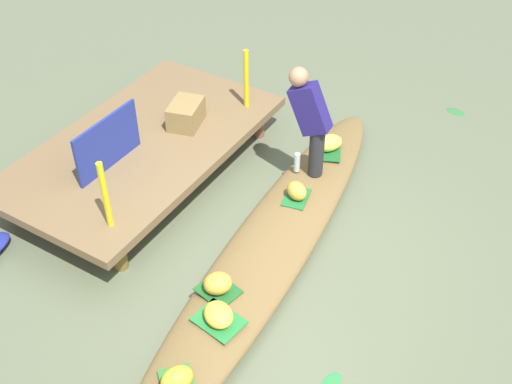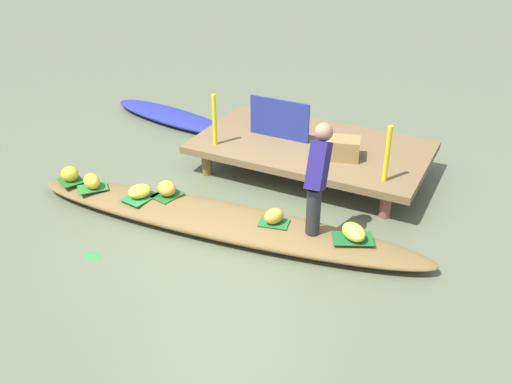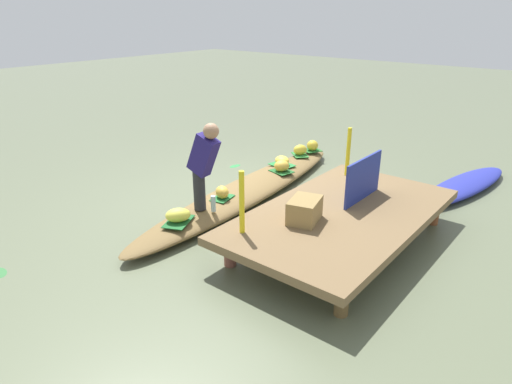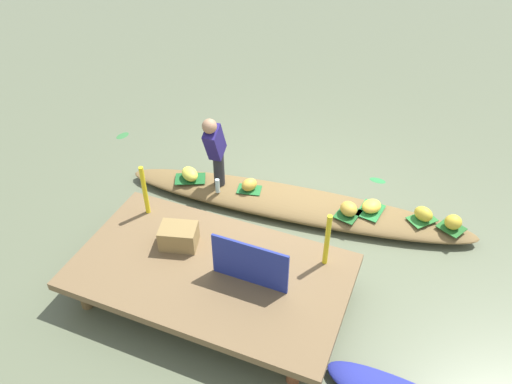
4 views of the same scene
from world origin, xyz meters
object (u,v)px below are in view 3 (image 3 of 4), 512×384
at_px(vendor_boat, 248,191).
at_px(water_bottle, 213,204).
at_px(banana_bunch_2, 282,166).
at_px(vendor_person, 203,162).
at_px(moored_boat, 464,185).
at_px(produce_crate, 305,210).
at_px(banana_bunch_0, 222,192).
at_px(banana_bunch_5, 312,145).
at_px(market_banner, 363,179).
at_px(banana_bunch_3, 300,150).
at_px(banana_bunch_4, 178,215).
at_px(banana_bunch_1, 282,161).

distance_m(vendor_boat, water_bottle, 1.13).
xyz_separation_m(vendor_boat, banana_bunch_2, (-0.80, 0.06, 0.21)).
bearing_deg(vendor_person, water_bottle, 118.69).
bearing_deg(moored_boat, vendor_person, -23.77).
bearing_deg(produce_crate, vendor_person, -82.33).
relative_size(vendor_boat, banana_bunch_0, 20.77).
distance_m(banana_bunch_5, produce_crate, 3.58).
relative_size(banana_bunch_5, market_banner, 0.25).
bearing_deg(moored_boat, market_banner, -6.63).
height_order(banana_bunch_3, water_bottle, water_bottle).
height_order(banana_bunch_2, banana_bunch_3, banana_bunch_3).
xyz_separation_m(banana_bunch_0, banana_bunch_4, (0.92, 0.09, -0.00)).
height_order(vendor_person, water_bottle, vendor_person).
height_order(banana_bunch_4, produce_crate, produce_crate).
relative_size(banana_bunch_1, banana_bunch_4, 0.91).
xyz_separation_m(vendor_boat, market_banner, (-0.10, 1.86, 0.61)).
height_order(banana_bunch_3, vendor_person, vendor_person).
bearing_deg(banana_bunch_4, banana_bunch_5, -174.58).
relative_size(vendor_boat, banana_bunch_4, 15.89).
bearing_deg(vendor_person, banana_bunch_0, -165.34).
height_order(banana_bunch_4, water_bottle, water_bottle).
distance_m(banana_bunch_0, banana_bunch_5, 2.82).
distance_m(banana_bunch_0, banana_bunch_3, 2.44).
distance_m(banana_bunch_2, water_bottle, 1.88).
xyz_separation_m(moored_boat, banana_bunch_2, (1.61, -2.49, 0.23)).
relative_size(banana_bunch_0, produce_crate, 0.56).
bearing_deg(banana_bunch_1, market_banner, 63.79).
bearing_deg(moored_boat, water_bottle, -23.07).
xyz_separation_m(banana_bunch_3, market_banner, (1.66, 2.07, 0.40)).
relative_size(vendor_boat, banana_bunch_1, 17.49).
height_order(banana_bunch_3, produce_crate, produce_crate).
bearing_deg(banana_bunch_2, banana_bunch_5, -169.50).
relative_size(banana_bunch_3, banana_bunch_5, 1.15).
height_order(vendor_boat, banana_bunch_3, banana_bunch_3).
relative_size(vendor_boat, market_banner, 5.66).
relative_size(banana_bunch_0, vendor_person, 0.20).
bearing_deg(market_banner, banana_bunch_5, -134.71).
relative_size(banana_bunch_2, produce_crate, 0.57).
xyz_separation_m(water_bottle, market_banner, (-1.16, 1.57, 0.39)).
xyz_separation_m(banana_bunch_5, produce_crate, (3.07, 1.83, 0.25)).
xyz_separation_m(banana_bunch_2, vendor_person, (1.92, 0.13, 0.60)).
distance_m(banana_bunch_5, vendor_person, 3.34).
bearing_deg(vendor_boat, water_bottle, 10.19).
height_order(banana_bunch_1, banana_bunch_5, banana_bunch_5).
relative_size(moored_boat, banana_bunch_5, 11.22).
bearing_deg(banana_bunch_0, banana_bunch_2, -179.54).
distance_m(vendor_boat, banana_bunch_2, 0.83).
distance_m(banana_bunch_0, market_banner, 1.98).
distance_m(moored_boat, banana_bunch_5, 2.76).
bearing_deg(banana_bunch_1, moored_boat, 116.57).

